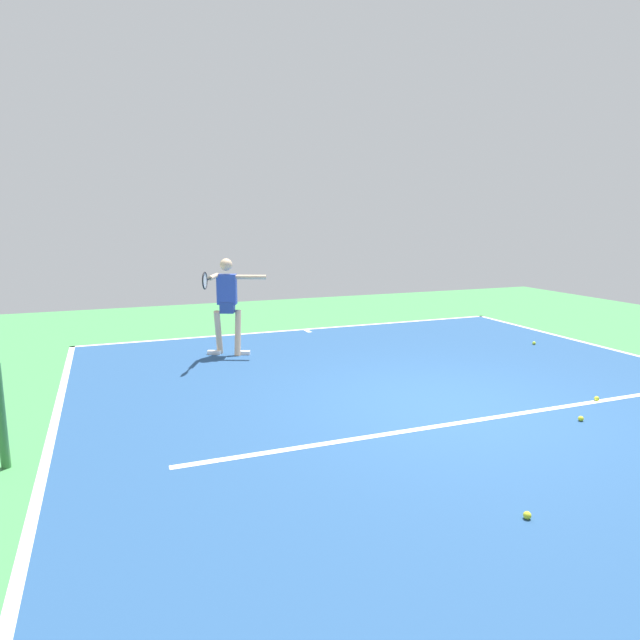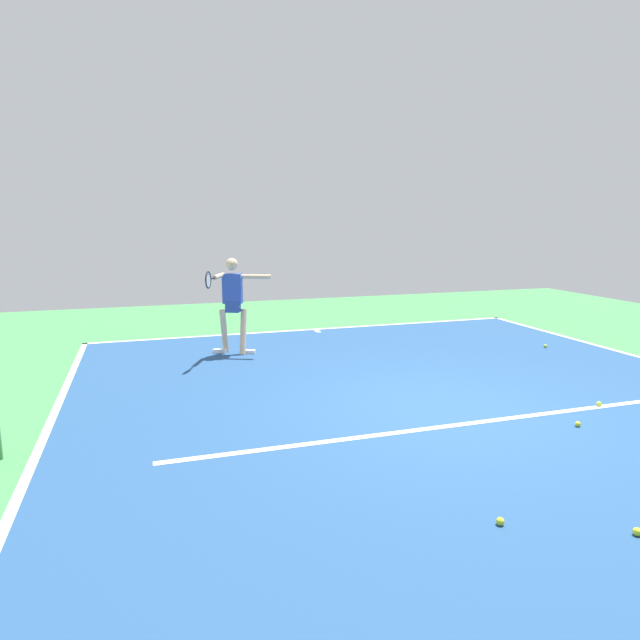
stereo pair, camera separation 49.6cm
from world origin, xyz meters
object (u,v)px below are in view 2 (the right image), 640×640
Objects in this scene: tennis_ball_centre_court at (500,521)px; tennis_ball_far_corner at (578,424)px; tennis_ball_by_baseline at (599,404)px; tennis_ball_by_sideline at (545,346)px; tennis_ball_near_player at (637,532)px; tennis_player at (233,299)px.

tennis_ball_far_corner is (-2.21, -1.56, 0.00)m from tennis_ball_centre_court.
tennis_ball_by_baseline is 3.49m from tennis_ball_by_sideline.
tennis_ball_centre_court is at bearing 47.47° from tennis_ball_by_sideline.
tennis_ball_by_sideline is at bearing -132.53° from tennis_ball_centre_court.
tennis_ball_near_player is at bearing 55.91° from tennis_ball_by_sideline.
tennis_player reaches higher than tennis_ball_far_corner.
tennis_ball_centre_court is at bearing 34.48° from tennis_ball_by_baseline.
tennis_ball_centre_court and tennis_ball_by_sideline have the same top height.
tennis_ball_by_baseline and tennis_ball_centre_court have the same top height.
tennis_ball_centre_court is 1.00× the size of tennis_ball_near_player.
tennis_ball_far_corner is 4.36m from tennis_ball_by_sideline.
tennis_player reaches higher than tennis_ball_by_sideline.
tennis_player reaches higher than tennis_ball_near_player.
tennis_ball_by_baseline is at bearing -129.64° from tennis_ball_near_player.
tennis_ball_by_baseline is 1.00× the size of tennis_ball_centre_court.
tennis_player is 6.05m from tennis_ball_by_sideline.
tennis_ball_centre_court and tennis_ball_far_corner have the same top height.
tennis_ball_near_player is (2.10, 2.53, 0.00)m from tennis_ball_by_baseline.
tennis_ball_by_sideline is at bearing -125.02° from tennis_ball_far_corner.
tennis_ball_by_baseline is 3.29m from tennis_ball_near_player.
tennis_player is 6.12m from tennis_ball_by_baseline.
tennis_ball_far_corner is at bearing 147.38° from tennis_player.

